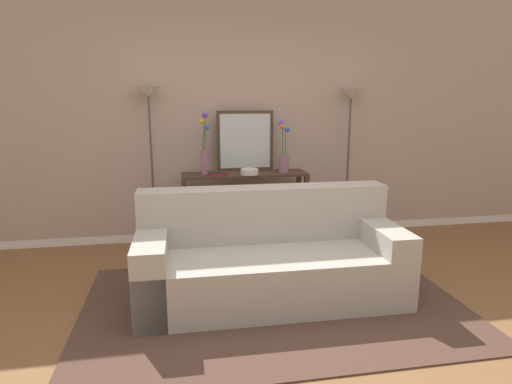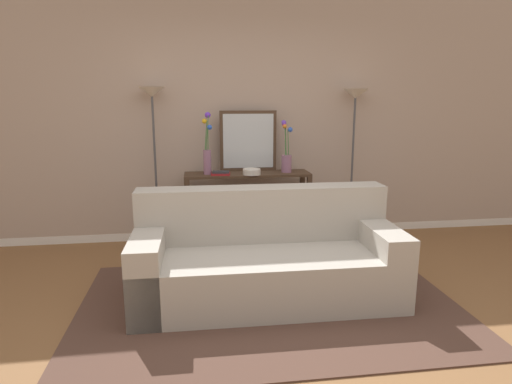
{
  "view_description": "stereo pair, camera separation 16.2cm",
  "coord_description": "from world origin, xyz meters",
  "px_view_note": "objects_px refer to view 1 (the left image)",
  "views": [
    {
      "loc": [
        -0.68,
        -2.64,
        1.61
      ],
      "look_at": [
        0.03,
        1.27,
        0.75
      ],
      "focal_mm": 30.47,
      "sensor_mm": 36.0,
      "label": 1
    },
    {
      "loc": [
        -0.52,
        -2.66,
        1.61
      ],
      "look_at": [
        0.03,
        1.27,
        0.75
      ],
      "focal_mm": 30.47,
      "sensor_mm": 36.0,
      "label": 2
    }
  ],
  "objects_px": {
    "floor_lamp_left": "(150,123)",
    "vase_tall_flowers": "(205,152)",
    "couch": "(269,260)",
    "console_table": "(245,196)",
    "floor_lamp_right": "(350,122)",
    "book_row_under_console": "(213,241)",
    "vase_short_flowers": "(283,156)",
    "fruit_bowl": "(249,172)",
    "wall_mirror": "(245,141)",
    "book_stack": "(219,173)"
  },
  "relations": [
    {
      "from": "floor_lamp_left",
      "to": "vase_tall_flowers",
      "type": "relative_size",
      "value": 2.64
    },
    {
      "from": "couch",
      "to": "console_table",
      "type": "height_order",
      "value": "couch"
    },
    {
      "from": "floor_lamp_right",
      "to": "book_row_under_console",
      "type": "height_order",
      "value": "floor_lamp_right"
    },
    {
      "from": "floor_lamp_left",
      "to": "book_row_under_console",
      "type": "xyz_separation_m",
      "value": [
        0.62,
        -0.11,
        -1.3
      ]
    },
    {
      "from": "vase_tall_flowers",
      "to": "vase_short_flowers",
      "type": "relative_size",
      "value": 1.16
    },
    {
      "from": "console_table",
      "to": "vase_short_flowers",
      "type": "height_order",
      "value": "vase_short_flowers"
    },
    {
      "from": "couch",
      "to": "floor_lamp_left",
      "type": "xyz_separation_m",
      "value": [
        -0.98,
        1.44,
        1.04
      ]
    },
    {
      "from": "book_row_under_console",
      "to": "couch",
      "type": "bearing_deg",
      "value": -75.05
    },
    {
      "from": "floor_lamp_left",
      "to": "floor_lamp_right",
      "type": "relative_size",
      "value": 1.01
    },
    {
      "from": "vase_short_flowers",
      "to": "fruit_bowl",
      "type": "relative_size",
      "value": 2.96
    },
    {
      "from": "wall_mirror",
      "to": "book_stack",
      "type": "bearing_deg",
      "value": -144.55
    },
    {
      "from": "floor_lamp_left",
      "to": "floor_lamp_right",
      "type": "height_order",
      "value": "floor_lamp_left"
    },
    {
      "from": "floor_lamp_left",
      "to": "vase_tall_flowers",
      "type": "distance_m",
      "value": 0.65
    },
    {
      "from": "vase_short_flowers",
      "to": "book_row_under_console",
      "type": "height_order",
      "value": "vase_short_flowers"
    },
    {
      "from": "floor_lamp_left",
      "to": "wall_mirror",
      "type": "relative_size",
      "value": 2.6
    },
    {
      "from": "floor_lamp_left",
      "to": "floor_lamp_right",
      "type": "bearing_deg",
      "value": 0.0
    },
    {
      "from": "book_stack",
      "to": "fruit_bowl",
      "type": "bearing_deg",
      "value": -4.86
    },
    {
      "from": "floor_lamp_right",
      "to": "book_stack",
      "type": "relative_size",
      "value": 8.15
    },
    {
      "from": "wall_mirror",
      "to": "book_stack",
      "type": "distance_m",
      "value": 0.51
    },
    {
      "from": "console_table",
      "to": "vase_short_flowers",
      "type": "distance_m",
      "value": 0.61
    },
    {
      "from": "fruit_bowl",
      "to": "floor_lamp_right",
      "type": "bearing_deg",
      "value": 10.34
    },
    {
      "from": "couch",
      "to": "vase_short_flowers",
      "type": "xyz_separation_m",
      "value": [
        0.44,
        1.33,
        0.68
      ]
    },
    {
      "from": "vase_short_flowers",
      "to": "fruit_bowl",
      "type": "distance_m",
      "value": 0.43
    },
    {
      "from": "floor_lamp_left",
      "to": "vase_tall_flowers",
      "type": "height_order",
      "value": "floor_lamp_left"
    },
    {
      "from": "couch",
      "to": "console_table",
      "type": "relative_size",
      "value": 1.55
    },
    {
      "from": "floor_lamp_right",
      "to": "vase_tall_flowers",
      "type": "xyz_separation_m",
      "value": [
        -1.66,
        -0.13,
        -0.3
      ]
    },
    {
      "from": "book_row_under_console",
      "to": "console_table",
      "type": "bearing_deg",
      "value": 0.0
    },
    {
      "from": "book_stack",
      "to": "book_row_under_console",
      "type": "relative_size",
      "value": 0.55
    },
    {
      "from": "floor_lamp_left",
      "to": "book_row_under_console",
      "type": "distance_m",
      "value": 1.45
    },
    {
      "from": "couch",
      "to": "floor_lamp_left",
      "type": "distance_m",
      "value": 2.03
    },
    {
      "from": "floor_lamp_right",
      "to": "vase_tall_flowers",
      "type": "height_order",
      "value": "floor_lamp_right"
    },
    {
      "from": "couch",
      "to": "console_table",
      "type": "bearing_deg",
      "value": 89.67
    },
    {
      "from": "floor_lamp_right",
      "to": "floor_lamp_left",
      "type": "bearing_deg",
      "value": 180.0
    },
    {
      "from": "floor_lamp_left",
      "to": "console_table",
      "type": "bearing_deg",
      "value": -6.24
    },
    {
      "from": "floor_lamp_left",
      "to": "wall_mirror",
      "type": "xyz_separation_m",
      "value": [
        1.02,
        0.04,
        -0.21
      ]
    },
    {
      "from": "console_table",
      "to": "book_stack",
      "type": "distance_m",
      "value": 0.41
    },
    {
      "from": "floor_lamp_left",
      "to": "vase_short_flowers",
      "type": "bearing_deg",
      "value": -4.7
    },
    {
      "from": "vase_tall_flowers",
      "to": "book_row_under_console",
      "type": "bearing_deg",
      "value": 14.79
    },
    {
      "from": "console_table",
      "to": "floor_lamp_right",
      "type": "relative_size",
      "value": 0.79
    },
    {
      "from": "wall_mirror",
      "to": "vase_tall_flowers",
      "type": "height_order",
      "value": "wall_mirror"
    },
    {
      "from": "couch",
      "to": "book_stack",
      "type": "height_order",
      "value": "couch"
    },
    {
      "from": "floor_lamp_left",
      "to": "book_stack",
      "type": "distance_m",
      "value": 0.89
    },
    {
      "from": "floor_lamp_right",
      "to": "vase_tall_flowers",
      "type": "bearing_deg",
      "value": -175.68
    },
    {
      "from": "vase_short_flowers",
      "to": "wall_mirror",
      "type": "bearing_deg",
      "value": 158.62
    },
    {
      "from": "couch",
      "to": "book_row_under_console",
      "type": "xyz_separation_m",
      "value": [
        -0.36,
        1.34,
        -0.26
      ]
    },
    {
      "from": "floor_lamp_right",
      "to": "vase_short_flowers",
      "type": "relative_size",
      "value": 3.02
    },
    {
      "from": "wall_mirror",
      "to": "fruit_bowl",
      "type": "height_order",
      "value": "wall_mirror"
    },
    {
      "from": "floor_lamp_left",
      "to": "vase_short_flowers",
      "type": "relative_size",
      "value": 3.05
    },
    {
      "from": "console_table",
      "to": "vase_tall_flowers",
      "type": "distance_m",
      "value": 0.65
    },
    {
      "from": "fruit_bowl",
      "to": "floor_lamp_left",
      "type": "bearing_deg",
      "value": 167.94
    }
  ]
}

